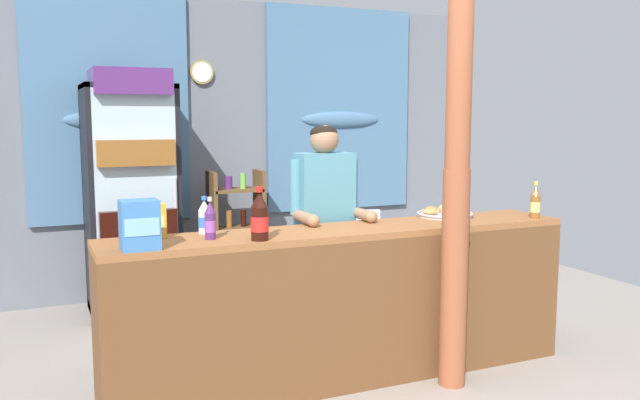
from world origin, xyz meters
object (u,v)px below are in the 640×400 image
Objects in this scene: soda_bottle_iced_tea at (535,203)px; snack_box_biscuit at (140,225)px; bottle_shelf_rack at (236,232)px; shopkeeper at (325,214)px; soda_bottle_grape_soda at (210,221)px; plastic_lawn_chair at (351,251)px; pastry_tray at (444,213)px; snack_box_choco_powder at (143,222)px; soda_bottle_water at (204,218)px; soda_bottle_cola at (260,218)px; timber_post at (457,178)px; drink_fridge at (131,182)px; stall_counter at (354,292)px.

snack_box_biscuit is (-2.56, 0.01, 0.02)m from soda_bottle_iced_tea.
shopkeeper is (0.10, -1.68, 0.38)m from bottle_shelf_rack.
plastic_lawn_chair is at bearing 41.04° from soda_bottle_grape_soda.
soda_bottle_iced_tea is 0.60m from pastry_tray.
shopkeeper is at bearing 24.81° from soda_bottle_grape_soda.
soda_bottle_water is at bearing 3.43° from snack_box_choco_powder.
bottle_shelf_rack is 2.56m from snack_box_biscuit.
soda_bottle_grape_soda is at bearing 149.67° from soda_bottle_cola.
soda_bottle_cola reaches higher than plastic_lawn_chair.
bottle_shelf_rack is at bearing 104.17° from timber_post.
shopkeeper reaches higher than soda_bottle_grape_soda.
bottle_shelf_rack is at bearing 76.47° from soda_bottle_cola.
timber_post is 8.91× the size of soda_bottle_cola.
bottle_shelf_rack is 5.26× the size of soda_bottle_water.
snack_box_biscuit is at bearing -171.57° from pastry_tray.
soda_bottle_iced_tea reaches higher than plastic_lawn_chair.
plastic_lawn_chair is at bearing -20.06° from drink_fridge.
pastry_tray is at bearing 0.07° from snack_box_choco_powder.
soda_bottle_water is 0.92× the size of soda_bottle_grape_soda.
pastry_tray is at bearing 12.43° from soda_bottle_cola.
soda_bottle_grape_soda is at bearing -110.35° from bottle_shelf_rack.
soda_bottle_water is (-0.76, -1.90, 0.44)m from bottle_shelf_rack.
soda_bottle_water reaches higher than bottle_shelf_rack.
pastry_tray is at bearing -16.42° from shopkeeper.
stall_counter is 2.17m from bottle_shelf_rack.
soda_bottle_water is (-0.83, 0.27, 0.47)m from stall_counter.
soda_bottle_iced_tea is (0.78, 0.20, -0.21)m from timber_post.
snack_box_choco_powder is at bearing 77.82° from snack_box_biscuit.
soda_bottle_cola is at bearing -79.85° from drink_fridge.
soda_bottle_cola reaches higher than bottle_shelf_rack.
timber_post is 0.94m from shopkeeper.
snack_box_choco_powder is (-1.72, 0.51, -0.22)m from timber_post.
timber_post is at bearing -13.67° from soda_bottle_grape_soda.
stall_counter is at bearing -64.35° from drink_fridge.
shopkeeper is at bearing 156.96° from soda_bottle_iced_tea.
timber_post is 1.81m from snack_box_biscuit.
pastry_tray is (0.79, -0.23, -0.01)m from shopkeeper.
soda_bottle_iced_tea is 1.04× the size of snack_box_choco_powder.
timber_post is 1.86m from plastic_lawn_chair.
soda_bottle_grape_soda is at bearing -155.19° from shopkeeper.
stall_counter is 11.88× the size of soda_bottle_iced_tea.
timber_post is 1.49m from soda_bottle_water.
drink_fridge is 8.02× the size of soda_bottle_iced_tea.
timber_post is 6.93× the size of pastry_tray.
timber_post reaches higher than soda_bottle_iced_tea.
timber_post is 2.77m from drink_fridge.
bottle_shelf_rack is at bearing 114.90° from pastry_tray.
stall_counter is 1.40m from soda_bottle_iced_tea.
drink_fridge is at bearing 135.09° from pastry_tray.
stall_counter is at bearing -12.11° from snack_box_choco_powder.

